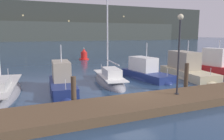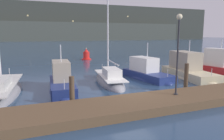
{
  "view_description": "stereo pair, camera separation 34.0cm",
  "coord_description": "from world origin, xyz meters",
  "px_view_note": "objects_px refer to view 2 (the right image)",
  "views": [
    {
      "loc": [
        -6.35,
        -11.61,
        3.89
      ],
      "look_at": [
        0.0,
        3.4,
        1.2
      ],
      "focal_mm": 35.0,
      "sensor_mm": 36.0,
      "label": 1
    },
    {
      "loc": [
        -6.04,
        -11.74,
        3.89
      ],
      "look_at": [
        0.0,
        3.4,
        1.2
      ],
      "focal_mm": 35.0,
      "sensor_mm": 36.0,
      "label": 2
    }
  ],
  "objects_px": {
    "motorboat_berth_3": "(62,86)",
    "channel_buoy": "(86,55)",
    "sailboat_berth_2": "(0,93)",
    "sailboat_berth_4": "(110,81)",
    "motorboat_berth_5": "(147,75)",
    "dock_lamppost": "(178,42)",
    "motorboat_berth_6": "(188,73)",
    "motorboat_berth_7": "(219,70)"
  },
  "relations": [
    {
      "from": "sailboat_berth_2",
      "to": "motorboat_berth_7",
      "type": "relative_size",
      "value": 2.52
    },
    {
      "from": "motorboat_berth_5",
      "to": "dock_lamppost",
      "type": "bearing_deg",
      "value": -106.79
    },
    {
      "from": "motorboat_berth_6",
      "to": "dock_lamppost",
      "type": "relative_size",
      "value": 1.59
    },
    {
      "from": "motorboat_berth_3",
      "to": "dock_lamppost",
      "type": "distance_m",
      "value": 8.16
    },
    {
      "from": "motorboat_berth_6",
      "to": "motorboat_berth_3",
      "type": "bearing_deg",
      "value": -176.89
    },
    {
      "from": "motorboat_berth_7",
      "to": "dock_lamppost",
      "type": "bearing_deg",
      "value": -149.92
    },
    {
      "from": "sailboat_berth_2",
      "to": "motorboat_berth_6",
      "type": "xyz_separation_m",
      "value": [
        15.33,
        0.03,
        0.28
      ]
    },
    {
      "from": "channel_buoy",
      "to": "motorboat_berth_5",
      "type": "bearing_deg",
      "value": -85.72
    },
    {
      "from": "sailboat_berth_2",
      "to": "motorboat_berth_7",
      "type": "height_order",
      "value": "sailboat_berth_2"
    },
    {
      "from": "sailboat_berth_4",
      "to": "motorboat_berth_7",
      "type": "height_order",
      "value": "sailboat_berth_4"
    },
    {
      "from": "motorboat_berth_5",
      "to": "channel_buoy",
      "type": "height_order",
      "value": "motorboat_berth_5"
    },
    {
      "from": "motorboat_berth_5",
      "to": "dock_lamppost",
      "type": "relative_size",
      "value": 1.35
    },
    {
      "from": "sailboat_berth_2",
      "to": "channel_buoy",
      "type": "bearing_deg",
      "value": 58.38
    },
    {
      "from": "motorboat_berth_7",
      "to": "channel_buoy",
      "type": "relative_size",
      "value": 2.74
    },
    {
      "from": "motorboat_berth_3",
      "to": "motorboat_berth_6",
      "type": "bearing_deg",
      "value": 3.11
    },
    {
      "from": "channel_buoy",
      "to": "sailboat_berth_2",
      "type": "bearing_deg",
      "value": -121.62
    },
    {
      "from": "motorboat_berth_7",
      "to": "channel_buoy",
      "type": "distance_m",
      "value": 19.08
    },
    {
      "from": "motorboat_berth_7",
      "to": "dock_lamppost",
      "type": "xyz_separation_m",
      "value": [
        -9.29,
        -5.38,
        2.98
      ]
    },
    {
      "from": "motorboat_berth_3",
      "to": "dock_lamppost",
      "type": "bearing_deg",
      "value": -41.21
    },
    {
      "from": "motorboat_berth_3",
      "to": "channel_buoy",
      "type": "xyz_separation_m",
      "value": [
        6.47,
        17.48,
        0.3
      ]
    },
    {
      "from": "sailboat_berth_2",
      "to": "motorboat_berth_7",
      "type": "bearing_deg",
      "value": -0.58
    },
    {
      "from": "sailboat_berth_4",
      "to": "motorboat_berth_5",
      "type": "xyz_separation_m",
      "value": [
        3.66,
        0.32,
        0.2
      ]
    },
    {
      "from": "motorboat_berth_6",
      "to": "channel_buoy",
      "type": "bearing_deg",
      "value": 106.3
    },
    {
      "from": "sailboat_berth_2",
      "to": "motorboat_berth_3",
      "type": "relative_size",
      "value": 2.26
    },
    {
      "from": "motorboat_berth_3",
      "to": "motorboat_berth_7",
      "type": "bearing_deg",
      "value": 1.53
    },
    {
      "from": "motorboat_berth_5",
      "to": "sailboat_berth_2",
      "type": "bearing_deg",
      "value": -175.27
    },
    {
      "from": "sailboat_berth_4",
      "to": "dock_lamppost",
      "type": "distance_m",
      "value": 7.24
    },
    {
      "from": "motorboat_berth_3",
      "to": "sailboat_berth_2",
      "type": "bearing_deg",
      "value": 171.44
    },
    {
      "from": "motorboat_berth_3",
      "to": "channel_buoy",
      "type": "height_order",
      "value": "motorboat_berth_3"
    },
    {
      "from": "motorboat_berth_5",
      "to": "dock_lamppost",
      "type": "height_order",
      "value": "dock_lamppost"
    },
    {
      "from": "motorboat_berth_7",
      "to": "motorboat_berth_6",
      "type": "bearing_deg",
      "value": 176.49
    },
    {
      "from": "motorboat_berth_3",
      "to": "channel_buoy",
      "type": "distance_m",
      "value": 18.64
    },
    {
      "from": "sailboat_berth_2",
      "to": "motorboat_berth_6",
      "type": "height_order",
      "value": "sailboat_berth_2"
    },
    {
      "from": "sailboat_berth_2",
      "to": "motorboat_berth_6",
      "type": "bearing_deg",
      "value": 0.11
    },
    {
      "from": "sailboat_berth_4",
      "to": "motorboat_berth_7",
      "type": "bearing_deg",
      "value": -4.3
    },
    {
      "from": "motorboat_berth_3",
      "to": "motorboat_berth_7",
      "type": "height_order",
      "value": "motorboat_berth_7"
    },
    {
      "from": "sailboat_berth_2",
      "to": "motorboat_berth_3",
      "type": "height_order",
      "value": "sailboat_berth_2"
    },
    {
      "from": "sailboat_berth_2",
      "to": "sailboat_berth_4",
      "type": "height_order",
      "value": "sailboat_berth_2"
    },
    {
      "from": "channel_buoy",
      "to": "sailboat_berth_4",
      "type": "bearing_deg",
      "value": -98.64
    },
    {
      "from": "sailboat_berth_2",
      "to": "motorboat_berth_3",
      "type": "distance_m",
      "value": 3.98
    },
    {
      "from": "motorboat_berth_6",
      "to": "motorboat_berth_5",
      "type": "bearing_deg",
      "value": 166.02
    },
    {
      "from": "motorboat_berth_3",
      "to": "motorboat_berth_5",
      "type": "relative_size",
      "value": 0.92
    }
  ]
}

